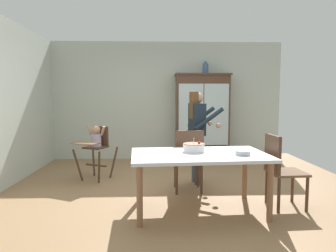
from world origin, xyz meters
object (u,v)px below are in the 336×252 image
object	(u,v)px
china_cabinet	(202,117)
birthday_cake	(194,148)
dining_table	(199,160)
dining_chair_right_end	(279,166)
high_chair_with_toddler	(96,143)
adult_person	(197,126)
serving_bowl	(243,153)
dining_chair_far_side	(189,157)
ceramic_vase	(205,68)

from	to	relation	value
china_cabinet	birthday_cake	xyz separation A→B (m)	(-0.56, -2.97, -0.19)
dining_table	dining_chair_right_end	distance (m)	1.07
high_chair_with_toddler	dining_table	size ratio (longest dim) A/B	0.54
high_chair_with_toddler	adult_person	world-z (taller)	adult_person
serving_bowl	dining_chair_far_side	size ratio (longest dim) A/B	0.19
china_cabinet	ceramic_vase	distance (m)	1.10
dining_table	dining_chair_far_side	xyz separation A→B (m)	(-0.05, 0.72, -0.10)
high_chair_with_toddler	dining_chair_far_side	distance (m)	1.74
adult_person	serving_bowl	xyz separation A→B (m)	(0.38, -1.36, -0.20)
serving_bowl	dining_chair_right_end	distance (m)	0.62
high_chair_with_toddler	dining_table	distance (m)	2.21
adult_person	ceramic_vase	bearing A→B (deg)	-22.82
dining_chair_right_end	serving_bowl	bearing A→B (deg)	106.89
ceramic_vase	birthday_cake	world-z (taller)	ceramic_vase
high_chair_with_toddler	dining_chair_right_end	bearing A→B (deg)	-3.60
high_chair_with_toddler	dining_chair_right_end	world-z (taller)	dining_chair_right_end
dining_table	dining_chair_far_side	distance (m)	0.73
china_cabinet	serving_bowl	world-z (taller)	china_cabinet
adult_person	birthday_cake	distance (m)	1.14
high_chair_with_toddler	dining_chair_far_side	bearing A→B (deg)	-2.60
serving_bowl	dining_table	bearing A→B (deg)	166.15
dining_table	birthday_cake	size ratio (longest dim) A/B	6.26
ceramic_vase	dining_table	world-z (taller)	ceramic_vase
china_cabinet	high_chair_with_toddler	distance (m)	2.63
ceramic_vase	high_chair_with_toddler	bearing A→B (deg)	-144.20
china_cabinet	serving_bowl	xyz separation A→B (m)	(0.01, -3.22, -0.22)
china_cabinet	high_chair_with_toddler	bearing A→B (deg)	-143.47
birthday_cake	adult_person	bearing A→B (deg)	80.10
adult_person	dining_chair_far_side	xyz separation A→B (m)	(-0.19, -0.51, -0.41)
china_cabinet	dining_table	xyz separation A→B (m)	(-0.50, -3.09, -0.33)
ceramic_vase	high_chair_with_toddler	xyz separation A→B (m)	(-2.16, -1.56, -1.43)
serving_bowl	birthday_cake	bearing A→B (deg)	156.57
china_cabinet	birthday_cake	distance (m)	3.03
ceramic_vase	dining_chair_right_end	distance (m)	3.43
ceramic_vase	china_cabinet	bearing A→B (deg)	-176.53
china_cabinet	birthday_cake	size ratio (longest dim) A/B	7.01
adult_person	birthday_cake	size ratio (longest dim) A/B	5.47
serving_bowl	high_chair_with_toddler	bearing A→B (deg)	141.67
ceramic_vase	serving_bowl	xyz separation A→B (m)	(-0.05, -3.22, -1.32)
serving_bowl	dining_chair_far_side	distance (m)	1.05
dining_chair_far_side	adult_person	bearing A→B (deg)	-110.53
high_chair_with_toddler	dining_chair_right_end	xyz separation A→B (m)	(2.65, -1.47, -0.10)
dining_table	serving_bowl	bearing A→B (deg)	-13.85
ceramic_vase	dining_chair_right_end	size ratio (longest dim) A/B	0.28
china_cabinet	dining_table	world-z (taller)	china_cabinet
china_cabinet	dining_chair_far_side	distance (m)	2.47
china_cabinet	dining_chair_far_side	world-z (taller)	china_cabinet
dining_table	dining_chair_right_end	size ratio (longest dim) A/B	1.83
serving_bowl	dining_chair_right_end	xyz separation A→B (m)	(0.54, 0.20, -0.21)
ceramic_vase	dining_chair_far_side	distance (m)	2.89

